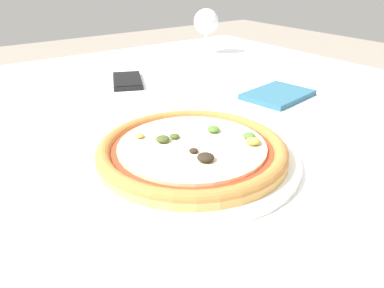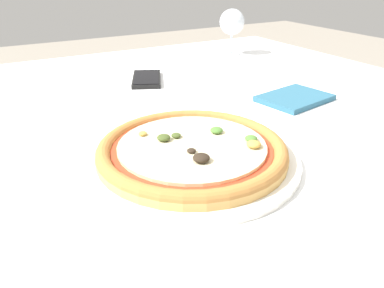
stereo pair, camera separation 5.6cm
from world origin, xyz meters
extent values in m
cube|color=brown|center=(0.00, 0.00, 0.73)|extent=(1.33, 1.03, 0.04)
cube|color=white|center=(0.00, 0.00, 0.75)|extent=(1.43, 1.13, 0.01)
cylinder|color=brown|center=(0.60, 0.46, 0.36)|extent=(0.06, 0.06, 0.72)
cylinder|color=white|center=(-0.04, -0.24, 0.76)|extent=(0.33, 0.33, 0.01)
cylinder|color=tan|center=(-0.04, -0.24, 0.77)|extent=(0.29, 0.29, 0.01)
torus|color=#B27538|center=(-0.04, -0.24, 0.78)|extent=(0.29, 0.29, 0.02)
cylinder|color=#BC381E|center=(-0.04, -0.24, 0.78)|extent=(0.24, 0.24, 0.00)
cylinder|color=beige|center=(-0.04, -0.24, 0.78)|extent=(0.22, 0.22, 0.00)
ellipsoid|color=#425123|center=(-0.05, -0.21, 0.79)|extent=(0.02, 0.02, 0.01)
ellipsoid|color=#2D2319|center=(-0.06, -0.29, 0.79)|extent=(0.02, 0.02, 0.01)
ellipsoid|color=#425123|center=(-0.07, -0.21, 0.79)|extent=(0.02, 0.02, 0.01)
ellipsoid|color=#2D2319|center=(-0.05, -0.26, 0.79)|extent=(0.01, 0.01, 0.01)
ellipsoid|color=#BC9342|center=(0.03, -0.29, 0.79)|extent=(0.02, 0.02, 0.01)
ellipsoid|color=#4C7A33|center=(0.01, -0.22, 0.79)|extent=(0.02, 0.02, 0.01)
ellipsoid|color=#4C7A33|center=(0.04, -0.27, 0.79)|extent=(0.02, 0.02, 0.01)
ellipsoid|color=#BC9342|center=(-0.09, -0.17, 0.79)|extent=(0.01, 0.01, 0.01)
cylinder|color=silver|center=(0.43, 0.34, 0.76)|extent=(0.06, 0.06, 0.00)
cylinder|color=silver|center=(0.43, 0.34, 0.79)|extent=(0.01, 0.01, 0.07)
sphere|color=silver|center=(0.43, 0.34, 0.86)|extent=(0.08, 0.08, 0.08)
cube|color=black|center=(0.07, 0.19, 0.76)|extent=(0.12, 0.16, 0.01)
cube|color=black|center=(0.07, 0.19, 0.77)|extent=(0.11, 0.14, 0.00)
cube|color=#2D607A|center=(0.29, -0.11, 0.76)|extent=(0.17, 0.13, 0.01)
camera|label=1|loc=(-0.33, -0.65, 1.03)|focal=35.00mm
camera|label=2|loc=(-0.29, -0.68, 1.03)|focal=35.00mm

